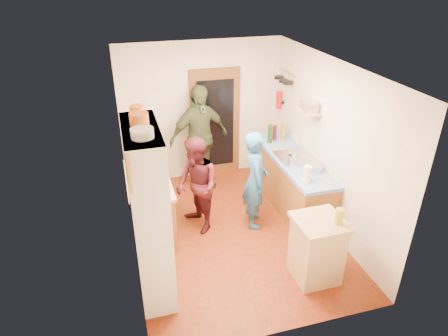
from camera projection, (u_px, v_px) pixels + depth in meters
name	position (u px, v px, depth m)	size (l,w,h in m)	color
floor	(232.00, 232.00, 6.31)	(3.00, 4.00, 0.02)	maroon
ceiling	(234.00, 65.00, 5.10)	(3.00, 4.00, 0.02)	silver
wall_back	(202.00, 112.00, 7.42)	(3.00, 0.02, 2.60)	silver
wall_front	(291.00, 242.00, 3.99)	(3.00, 0.02, 2.60)	silver
wall_left	(125.00, 171.00, 5.34)	(0.02, 4.00, 2.60)	silver
wall_right	(328.00, 145.00, 6.07)	(0.02, 4.00, 2.60)	silver
door_frame	(215.00, 124.00, 7.56)	(0.95, 0.06, 2.10)	brown
door_glass	(216.00, 124.00, 7.53)	(0.70, 0.02, 1.70)	black
hutch_body	(149.00, 213.00, 4.80)	(0.40, 1.20, 2.20)	white
hutch_top_shelf	(140.00, 130.00, 4.30)	(0.40, 1.14, 0.04)	white
plate_stack	(142.00, 133.00, 4.03)	(0.24, 0.24, 0.10)	white
orange_pot_a	(139.00, 120.00, 4.26)	(0.21, 0.21, 0.16)	orange
orange_pot_b	(137.00, 112.00, 4.51)	(0.17, 0.17, 0.15)	orange
left_counter_base	(150.00, 205.00, 6.20)	(0.60, 1.40, 0.85)	olive
left_counter_top	(148.00, 179.00, 5.99)	(0.64, 1.44, 0.05)	tan
toaster	(155.00, 189.00, 5.53)	(0.22, 0.15, 0.17)	white
kettle	(145.00, 180.00, 5.75)	(0.16, 0.16, 0.18)	white
orange_bowl	(152.00, 171.00, 6.09)	(0.19, 0.19, 0.09)	orange
chopping_board	(145.00, 161.00, 6.47)	(0.30, 0.22, 0.03)	tan
right_counter_base	(291.00, 183.00, 6.83)	(0.60, 2.20, 0.84)	olive
right_counter_top	(293.00, 159.00, 6.62)	(0.62, 2.22, 0.06)	#0B3DAC
hob	(294.00, 157.00, 6.57)	(0.55, 0.58, 0.04)	silver
pot_on_hob	(294.00, 156.00, 6.44)	(0.18, 0.18, 0.12)	silver
bottle_a	(270.00, 134.00, 7.07)	(0.08, 0.08, 0.33)	#143F14
bottle_b	(275.00, 133.00, 7.20)	(0.07, 0.07, 0.28)	#591419
bottle_c	(283.00, 132.00, 7.15)	(0.09, 0.09, 0.34)	olive
paper_towel	(307.00, 174.00, 5.83)	(0.12, 0.12, 0.25)	white
mixing_bowl	(313.00, 168.00, 6.17)	(0.27, 0.27, 0.10)	silver
island_base	(316.00, 251.00, 5.21)	(0.55, 0.55, 0.86)	tan
island_top	(320.00, 222.00, 5.00)	(0.62, 0.62, 0.05)	tan
cutting_board	(315.00, 220.00, 5.03)	(0.35, 0.28, 0.02)	white
oil_jar	(339.00, 216.00, 4.89)	(0.10, 0.10, 0.21)	#AD9E2D
pan_rail	(288.00, 72.00, 7.01)	(0.02, 0.02, 0.65)	silver
pan_hang_a	(288.00, 83.00, 6.91)	(0.18, 0.18, 0.05)	black
pan_hang_b	(283.00, 81.00, 7.09)	(0.16, 0.16, 0.05)	black
pan_hang_c	(279.00, 77.00, 7.25)	(0.17, 0.17, 0.05)	black
wall_shelf	(309.00, 112.00, 6.23)	(0.26, 0.42, 0.03)	tan
radio	(309.00, 106.00, 6.19)	(0.22, 0.30, 0.15)	silver
ext_bracket	(282.00, 102.00, 7.44)	(0.06, 0.10, 0.04)	black
fire_extinguisher	(279.00, 100.00, 7.40)	(0.11, 0.11, 0.32)	red
picture_frame	(129.00, 174.00, 3.68)	(0.03, 0.25, 0.30)	gold
person_hob	(257.00, 181.00, 6.13)	(0.58, 0.38, 1.59)	#265B8E
person_left	(197.00, 185.00, 6.08)	(0.74, 0.58, 1.53)	#421318
person_back	(200.00, 138.00, 7.12)	(1.14, 0.48, 1.95)	#374126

